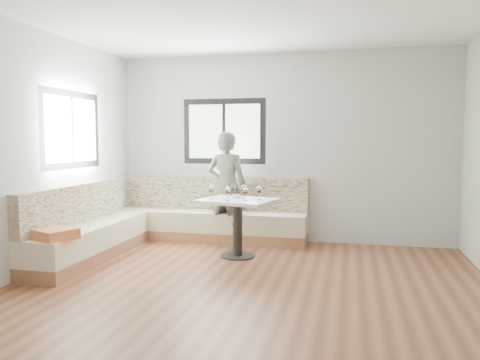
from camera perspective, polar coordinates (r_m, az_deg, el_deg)
name	(u,v)px	position (r m, az deg, el deg)	size (l,w,h in m)	color
room	(240,151)	(4.67, 0.01, 3.55)	(5.01, 5.01, 2.81)	brown
banquette	(161,224)	(6.71, -9.59, -5.36)	(2.90, 2.80, 0.95)	#9A6544
table	(238,214)	(6.08, -0.30, -4.12)	(1.07, 0.92, 0.76)	black
person	(227,188)	(6.83, -1.58, -0.93)	(0.60, 0.39, 1.65)	#57584F
olive_ramekin	(236,196)	(6.19, -0.44, -1.98)	(0.11, 0.11, 0.04)	white
wine_glass_a	(211,189)	(6.06, -3.53, -1.16)	(0.08, 0.08, 0.18)	white
wine_glass_b	(227,191)	(5.92, -1.54, -1.30)	(0.08, 0.08, 0.18)	white
wine_glass_c	(246,191)	(5.86, 0.69, -1.36)	(0.08, 0.08, 0.18)	white
wine_glass_d	(244,189)	(6.14, 0.46, -1.07)	(0.08, 0.08, 0.18)	white
wine_glass_e	(259,190)	(5.99, 2.32, -1.22)	(0.08, 0.08, 0.18)	white
wine_glass_f	(233,188)	(6.29, -0.87, -0.92)	(0.08, 0.08, 0.18)	white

